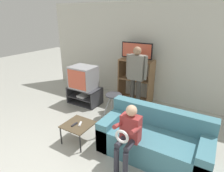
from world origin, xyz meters
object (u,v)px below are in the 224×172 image
tv_stand (85,95)px  television_flat (137,52)px  folding_stool (114,98)px  snack_table (78,126)px  media_shelf (136,80)px  person_standing_adult (136,73)px  couch (154,140)px  remote_control_black (74,124)px  person_seated_child (128,133)px  television_main (83,77)px  remote_control_white (80,124)px

tv_stand → television_flat: bearing=37.9°
folding_stool → snack_table: bearing=-96.0°
television_flat → folding_stool: television_flat is taller
media_shelf → person_standing_adult: size_ratio=0.73×
couch → person_standing_adult: 1.81m
television_flat → couch: 2.44m
remote_control_black → person_seated_child: (1.09, -0.02, 0.23)m
tv_stand → remote_control_black: 1.70m
tv_stand → couch: (2.28, -0.99, 0.06)m
tv_stand → television_main: 0.51m
tv_stand → person_standing_adult: 1.55m
remote_control_black → couch: couch is taller
media_shelf → couch: media_shelf is taller
snack_table → couch: (1.32, 0.38, -0.06)m
television_flat → snack_table: size_ratio=1.65×
television_main → folding_stool: (1.08, -0.28, -0.25)m
folding_stool → snack_table: folding_stool is taller
television_main → media_shelf: media_shelf is taller
tv_stand → television_flat: (1.09, 0.85, 1.15)m
remote_control_black → person_standing_adult: person_standing_adult is taller
television_main → person_standing_adult: (1.32, 0.39, 0.22)m
remote_control_white → remote_control_black: bearing=-162.5°
television_main → snack_table: (0.97, -1.37, -0.40)m
remote_control_white → couch: size_ratio=0.08×
remote_control_black → couch: (1.36, 0.44, -0.10)m
remote_control_white → couch: bearing=-9.9°
television_flat → snack_table: (-0.14, -2.22, -1.03)m
media_shelf → television_flat: television_flat is taller
tv_stand → television_flat: size_ratio=1.02×
television_main → couch: (2.29, -0.99, -0.45)m
television_main → snack_table: bearing=-54.8°
television_flat → couch: television_flat is taller
tv_stand → television_main: size_ratio=1.31×
folding_stool → remote_control_black: size_ratio=4.11×
media_shelf → remote_control_white: media_shelf is taller
tv_stand → person_standing_adult: size_ratio=0.54×
couch → television_flat: bearing=122.9°
media_shelf → television_flat: bearing=-101.6°
snack_table → remote_control_black: bearing=-124.0°
television_main → media_shelf: (1.11, 0.87, -0.14)m
media_shelf → remote_control_black: media_shelf is taller
television_main → folding_stool: size_ratio=1.10×
remote_control_white → couch: (1.29, 0.37, -0.10)m
couch → tv_stand: bearing=156.6°
couch → person_seated_child: (-0.27, -0.46, 0.33)m
tv_stand → folding_stool: bearing=-14.4°
snack_table → remote_control_black: (-0.04, -0.06, 0.05)m
couch → person_seated_child: 0.63m
television_flat → television_main: bearing=-142.6°
folding_stool → person_seated_child: size_ratio=0.57×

